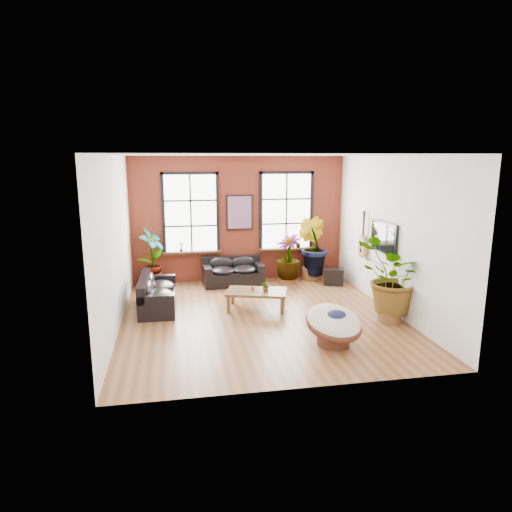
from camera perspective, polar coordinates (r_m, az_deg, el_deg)
The scene contains 19 objects.
room at distance 9.86m, azimuth 0.47°, elevation 2.27°, with size 6.04×6.54×3.54m.
sofa_back at distance 12.65m, azimuth -2.90°, elevation -2.03°, with size 1.68×0.88×0.76m.
sofa_left at distance 10.90m, azimuth -12.43°, elevation -4.65°, with size 0.83×1.92×0.75m.
coffee_table at distance 10.56m, azimuth 0.07°, elevation -4.63°, with size 1.53×1.13×0.53m.
papasan_chair at distance 8.72m, azimuth 9.71°, elevation -8.36°, with size 1.32×1.32×0.80m.
poster at distance 12.80m, azimuth -2.07°, elevation 5.47°, with size 0.74×0.06×0.98m.
tv_wall_unit at distance 11.23m, azimuth 14.91°, elevation 2.02°, with size 0.13×1.86×1.20m.
media_box at distance 12.84m, azimuth 9.70°, elevation -2.53°, with size 0.66×0.61×0.44m.
pot_back_left at distance 12.73m, azimuth -12.77°, elevation -2.95°, with size 0.66×0.66×0.38m.
pot_back_right at distance 13.25m, azimuth 6.85°, elevation -2.15°, with size 0.51×0.51×0.37m.
pot_right_wall at distance 10.25m, azimuth 16.34°, elevation -6.87°, with size 0.59×0.59×0.37m.
pot_mid at distance 12.82m, azimuth 3.87°, elevation -2.70°, with size 0.52×0.52×0.32m.
floor_plant_back_left at distance 12.58m, azimuth -12.85°, elevation 0.11°, with size 0.77×0.52×1.46m, color #174011.
floor_plant_back_right at distance 13.10m, azimuth 7.01°, elevation 1.25°, with size 0.92×0.74×1.66m, color #174011.
floor_plant_right_wall at distance 10.04m, azimuth 16.70°, elevation -2.66°, with size 1.44×1.25×1.60m, color #174011.
floor_plant_mid at distance 12.66m, azimuth 4.04°, elevation -0.08°, with size 0.70×0.70×1.24m, color #174011.
table_plant at distance 10.49m, azimuth 1.28°, elevation -3.72°, with size 0.23×0.20×0.26m, color #174011.
sill_plant_left at distance 12.76m, azimuth -9.36°, elevation 1.13°, with size 0.14×0.10×0.27m, color #174011.
sill_plant_right at distance 13.23m, azimuth 5.30°, elevation 1.64°, with size 0.15×0.15×0.27m, color #174011.
Camera 1 is at (-1.81, -9.40, 3.44)m, focal length 32.00 mm.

